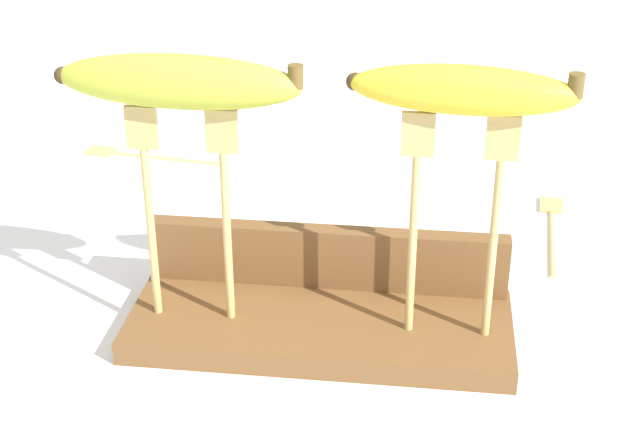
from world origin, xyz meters
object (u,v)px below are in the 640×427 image
object	(u,v)px
fork_stand_right	(455,208)
banana_raised_right	(464,90)
fork_stand_left	(186,197)
fork_fallen_far	(552,222)
fork_fallen_near	(135,154)
banana_raised_left	(178,81)

from	to	relation	value
fork_stand_right	banana_raised_right	size ratio (longest dim) A/B	1.10
fork_stand_left	fork_fallen_far	xyz separation A→B (m)	(0.33, 0.25, -0.13)
fork_fallen_near	fork_stand_right	bearing A→B (deg)	-44.36
banana_raised_left	fork_fallen_near	xyz separation A→B (m)	(-0.17, 0.38, -0.23)
fork_stand_right	fork_fallen_near	bearing A→B (deg)	135.64
banana_raised_right	fork_fallen_near	size ratio (longest dim) A/B	0.97
fork_stand_right	fork_fallen_near	size ratio (longest dim) A/B	1.07
banana_raised_left	fork_stand_left	bearing A→B (deg)	-2.34
fork_stand_right	banana_raised_left	size ratio (longest dim) A/B	0.97
fork_fallen_far	fork_stand_left	bearing A→B (deg)	-142.91
banana_raised_left	banana_raised_right	size ratio (longest dim) A/B	1.13
banana_raised_right	fork_fallen_near	bearing A→B (deg)	135.63
fork_stand_right	fork_fallen_near	xyz separation A→B (m)	(-0.39, 0.38, -0.13)
banana_raised_left	banana_raised_right	xyz separation A→B (m)	(0.22, 0.00, 0.00)
banana_raised_right	fork_fallen_near	xyz separation A→B (m)	(-0.39, 0.38, -0.23)
banana_raised_left	fork_fallen_far	bearing A→B (deg)	37.09
fork_stand_left	fork_stand_right	bearing A→B (deg)	0.00
banana_raised_left	fork_fallen_near	distance (m)	0.48
fork_stand_left	fork_fallen_near	xyz separation A→B (m)	(-0.17, 0.38, -0.13)
banana_raised_right	fork_fallen_far	size ratio (longest dim) A/B	0.98
fork_stand_right	banana_raised_right	xyz separation A→B (m)	(-0.00, 0.00, 0.10)
fork_stand_right	banana_raised_right	world-z (taller)	banana_raised_right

